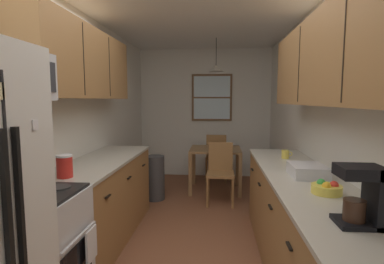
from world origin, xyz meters
TOP-DOWN VIEW (x-y plane):
  - ground_plane at (0.00, 1.00)m, footprint 12.00×12.00m
  - wall_left at (-1.35, 1.00)m, footprint 0.10×9.00m
  - wall_right at (1.35, 1.00)m, footprint 0.10×9.00m
  - wall_back at (0.00, 3.65)m, footprint 4.40×0.10m
  - ceiling_slab at (0.00, 1.00)m, footprint 4.40×9.00m
  - stove_range at (-0.99, -0.53)m, footprint 0.66×0.60m
  - microwave_over_range at (-1.11, -0.53)m, footprint 0.39×0.59m
  - counter_left at (-1.00, 0.72)m, footprint 0.64×1.91m
  - upper_cabinets_left at (-1.14, 0.67)m, footprint 0.33×1.99m
  - counter_right at (1.00, -0.05)m, footprint 0.64×3.19m
  - upper_cabinets_right at (1.14, -0.10)m, footprint 0.33×2.87m
  - dining_table at (0.23, 2.60)m, footprint 0.85×0.75m
  - dining_chair_near at (0.31, 2.02)m, footprint 0.41×0.41m
  - dining_chair_far at (0.25, 3.19)m, footprint 0.43×0.43m
  - pendant_light at (0.23, 2.60)m, footprint 0.25×0.25m
  - back_window at (0.14, 3.58)m, footprint 0.80×0.05m
  - trash_bin at (-0.70, 2.06)m, footprint 0.30×0.30m
  - storage_canister at (-1.00, -0.05)m, footprint 0.13×0.13m
  - dish_towel at (-0.64, -0.38)m, footprint 0.02×0.16m
  - coffee_maker at (1.02, -0.82)m, footprint 0.22×0.18m
  - mug_by_coffeemaker at (1.01, 0.94)m, footprint 0.12×0.08m
  - fruit_bowl at (1.02, -0.30)m, footprint 0.20×0.20m
  - dish_rack at (1.03, 0.17)m, footprint 0.28×0.34m

SIDE VIEW (x-z plane):
  - ground_plane at x=0.00m, z-range 0.00..0.00m
  - trash_bin at x=-0.70m, z-range 0.00..0.68m
  - counter_right at x=1.00m, z-range 0.00..0.90m
  - counter_left at x=-1.00m, z-range 0.00..0.90m
  - stove_range at x=-0.99m, z-range -0.08..1.02m
  - dish_towel at x=-0.64m, z-range 0.38..0.62m
  - dining_chair_near at x=0.31m, z-range 0.05..0.95m
  - dining_chair_far at x=0.25m, z-range 0.05..0.95m
  - dining_table at x=0.23m, z-range 0.24..0.96m
  - fruit_bowl at x=1.02m, z-range 0.89..0.98m
  - mug_by_coffeemaker at x=1.01m, z-range 0.90..0.99m
  - dish_rack at x=1.03m, z-range 0.90..1.00m
  - storage_canister at x=-1.00m, z-range 0.90..1.09m
  - coffee_maker at x=1.02m, z-range 0.91..1.22m
  - wall_left at x=-1.35m, z-range 0.00..2.55m
  - wall_right at x=1.35m, z-range 0.00..2.55m
  - wall_back at x=0.00m, z-range 0.00..2.55m
  - back_window at x=0.14m, z-range 1.13..2.05m
  - microwave_over_range at x=-1.11m, z-range 1.54..1.87m
  - upper_cabinets_right at x=1.14m, z-range 1.50..2.21m
  - upper_cabinets_left at x=-1.14m, z-range 1.56..2.28m
  - pendant_light at x=0.23m, z-range 1.79..2.33m
  - ceiling_slab at x=0.00m, z-range 2.55..2.63m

